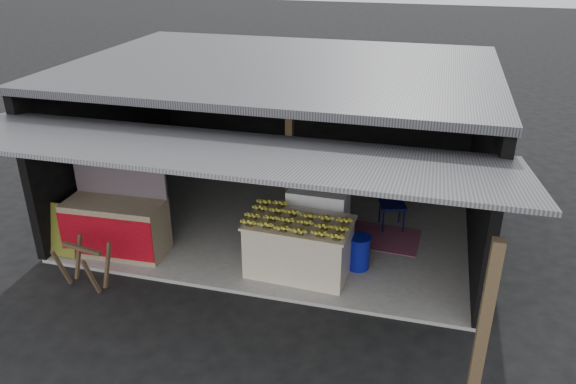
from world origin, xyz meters
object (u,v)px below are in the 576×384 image
(white_crate, at_px, (318,218))
(sawhorse, at_px, (84,262))
(plastic_chair, at_px, (392,198))
(banana_table, at_px, (299,247))
(water_barrel, at_px, (359,253))
(neighbor_stall, at_px, (117,225))

(white_crate, bearing_deg, sawhorse, -145.83)
(plastic_chair, bearing_deg, sawhorse, -160.33)
(banana_table, height_order, water_barrel, banana_table)
(banana_table, height_order, plastic_chair, plastic_chair)
(white_crate, relative_size, neighbor_stall, 0.64)
(banana_table, bearing_deg, plastic_chair, 60.03)
(plastic_chair, bearing_deg, banana_table, -138.98)
(sawhorse, height_order, plastic_chair, plastic_chair)
(sawhorse, distance_m, plastic_chair, 5.41)
(white_crate, height_order, plastic_chair, white_crate)
(white_crate, bearing_deg, plastic_chair, 45.01)
(white_crate, relative_size, sawhorse, 1.49)
(sawhorse, bearing_deg, white_crate, 42.78)
(neighbor_stall, bearing_deg, plastic_chair, 23.86)
(neighbor_stall, bearing_deg, water_barrel, 5.40)
(banana_table, height_order, sawhorse, banana_table)
(banana_table, bearing_deg, neighbor_stall, -173.85)
(banana_table, relative_size, neighbor_stall, 0.98)
(banana_table, distance_m, white_crate, 0.89)
(banana_table, relative_size, plastic_chair, 1.76)
(sawhorse, distance_m, water_barrel, 4.32)
(neighbor_stall, xyz_separation_m, plastic_chair, (4.40, 2.16, 0.05))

